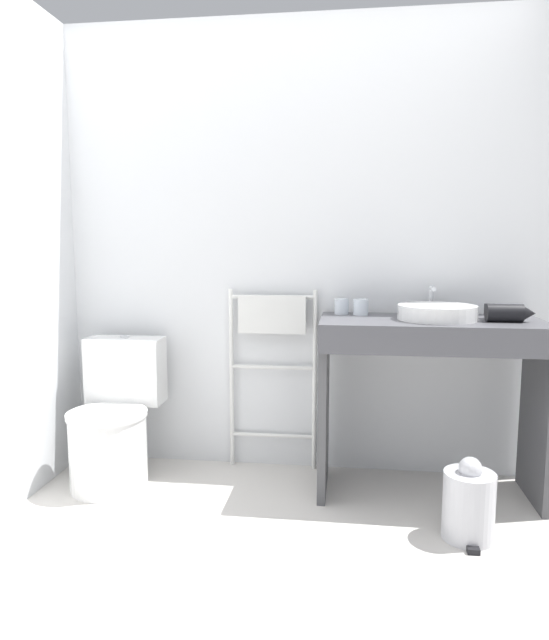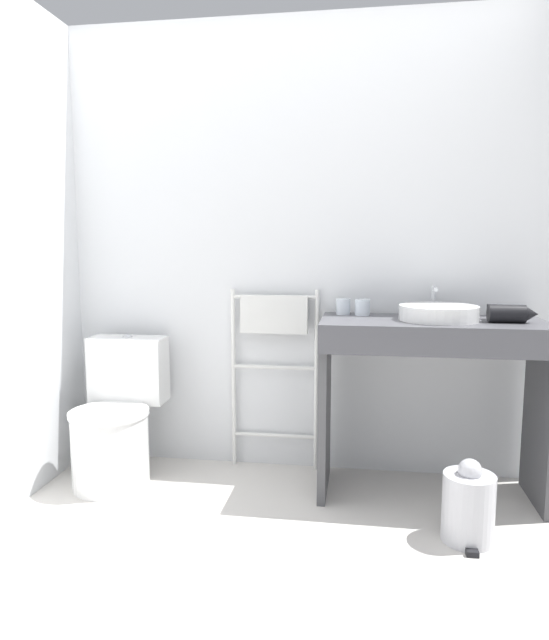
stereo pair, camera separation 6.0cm
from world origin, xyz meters
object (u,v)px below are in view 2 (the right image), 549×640
(sink_basin, at_px, (439,312))
(cup_near_wall, at_px, (343,307))
(hair_dryer, at_px, (509,313))
(towel_radiator, at_px, (274,338))
(trash_bin, at_px, (468,505))
(cup_near_edge, at_px, (362,307))
(toilet, at_px, (116,423))

(sink_basin, relative_size, cup_near_wall, 4.64)
(hair_dryer, bearing_deg, towel_radiator, 167.50)
(hair_dryer, height_order, trash_bin, hair_dryer)
(sink_basin, height_order, cup_near_edge, cup_near_edge)
(towel_radiator, bearing_deg, toilet, -160.22)
(hair_dryer, relative_size, trash_bin, 0.62)
(sink_basin, relative_size, trash_bin, 1.04)
(toilet, bearing_deg, hair_dryer, 0.97)
(sink_basin, distance_m, hair_dryer, 0.32)
(cup_near_edge, height_order, trash_bin, cup_near_edge)
(cup_near_edge, bearing_deg, cup_near_wall, 165.36)
(towel_radiator, distance_m, sink_basin, 0.89)
(sink_basin, bearing_deg, trash_bin, -77.43)
(sink_basin, distance_m, trash_bin, 0.89)
(toilet, bearing_deg, towel_radiator, 19.78)
(towel_radiator, bearing_deg, trash_bin, -35.45)
(hair_dryer, bearing_deg, toilet, -179.03)
(sink_basin, xyz_separation_m, cup_near_edge, (-0.36, 0.14, 0.00))
(hair_dryer, bearing_deg, cup_near_wall, 166.53)
(towel_radiator, xyz_separation_m, cup_near_edge, (0.48, -0.10, 0.19))
(toilet, height_order, sink_basin, sink_basin)
(sink_basin, distance_m, cup_near_wall, 0.49)
(toilet, relative_size, cup_near_wall, 9.29)
(toilet, height_order, cup_near_edge, cup_near_edge)
(cup_near_wall, height_order, hair_dryer, hair_dryer)
(toilet, bearing_deg, cup_near_edge, 8.62)
(hair_dryer, bearing_deg, cup_near_edge, 166.70)
(sink_basin, bearing_deg, hair_dryer, -4.03)
(towel_radiator, height_order, cup_near_edge, towel_radiator)
(toilet, bearing_deg, sink_basin, 1.93)
(hair_dryer, bearing_deg, sink_basin, 175.97)
(toilet, distance_m, trash_bin, 1.79)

